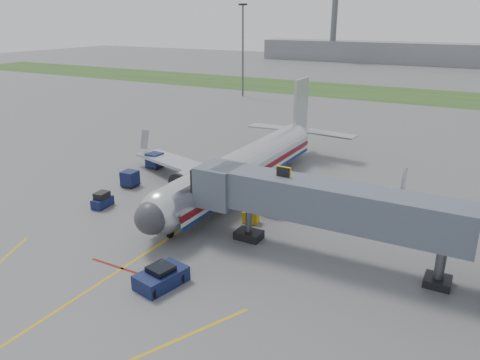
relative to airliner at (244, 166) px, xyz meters
The scene contains 16 objects.
ground 15.48m from the airliner, 90.01° to the right, with size 400.00×400.00×0.00m, color #565659.
grass_strip 74.80m from the airliner, 90.00° to the left, with size 300.00×25.00×0.01m, color #2D4C1E.
apron_markings 22.80m from the airliner, 90.01° to the right, with size 21.52×50.00×0.01m.
airliner is the anchor object (origin of this frame).
jet_bridge 16.54m from the airliner, 38.56° to the right, with size 25.30×4.00×6.90m.
light_mast_left 62.96m from the airliner, 118.72° to the left, with size 2.00×0.44×20.40m.
distant_terminal 155.08m from the airliner, 93.70° to the left, with size 120.00×14.00×8.00m, color slate.
control_tower 155.70m from the airliner, 104.96° to the left, with size 4.00×4.00×30.00m.
pushback_tug 20.11m from the airliner, 78.48° to the right, with size 2.85×3.92×1.48m.
baggage_tug 15.01m from the airliner, 131.96° to the right, with size 1.33×2.30×1.55m.
baggage_cart_a 3.78m from the airliner, 155.21° to the right, with size 1.70×1.70×1.61m.
baggage_cart_b 12.78m from the airliner, 155.76° to the right, with size 1.71×1.71×1.75m.
baggage_cart_c 13.55m from the airliner, behind, with size 1.79×1.79×1.88m.
belt_loader 3.86m from the airliner, 154.29° to the right, with size 1.73×4.75×2.29m.
ground_power_cart 8.84m from the airliner, 57.57° to the right, with size 1.52×1.15×1.10m.
ramp_worker 8.71m from the airliner, behind, with size 0.56×0.37×1.54m, color #88D519.
Camera 1 is at (22.65, -26.71, 17.93)m, focal length 35.00 mm.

